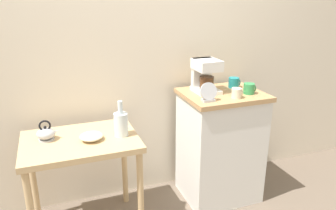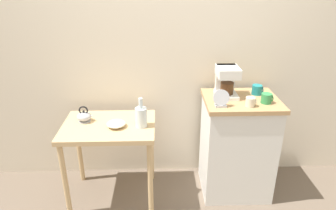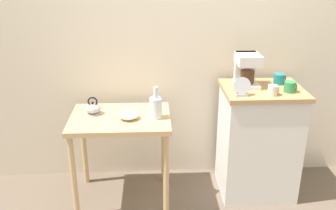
# 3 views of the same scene
# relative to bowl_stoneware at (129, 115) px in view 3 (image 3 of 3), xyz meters

# --- Properties ---
(ground_plane) EXTENTS (8.00, 8.00, 0.00)m
(ground_plane) POSITION_rel_bowl_stoneware_xyz_m (0.48, 0.05, -0.76)
(ground_plane) COLOR #6B5B4C
(back_wall) EXTENTS (4.40, 0.10, 2.80)m
(back_wall) POSITION_rel_bowl_stoneware_xyz_m (0.58, 0.48, 0.64)
(back_wall) COLOR beige
(back_wall) RESTS_ON ground_plane
(wooden_table) EXTENTS (0.77, 0.56, 0.73)m
(wooden_table) POSITION_rel_bowl_stoneware_xyz_m (-0.07, 0.04, -0.14)
(wooden_table) COLOR tan
(wooden_table) RESTS_ON ground_plane
(kitchen_counter) EXTENTS (0.63, 0.52, 0.93)m
(kitchen_counter) POSITION_rel_bowl_stoneware_xyz_m (1.05, 0.11, -0.30)
(kitchen_counter) COLOR white
(kitchen_counter) RESTS_ON ground_plane
(bowl_stoneware) EXTENTS (0.15, 0.15, 0.05)m
(bowl_stoneware) POSITION_rel_bowl_stoneware_xyz_m (0.00, 0.00, 0.00)
(bowl_stoneware) COLOR beige
(bowl_stoneware) RESTS_ON wooden_table
(teakettle) EXTENTS (0.15, 0.12, 0.14)m
(teakettle) POSITION_rel_bowl_stoneware_xyz_m (-0.28, 0.11, 0.02)
(teakettle) COLOR #B2B5BA
(teakettle) RESTS_ON wooden_table
(glass_carafe_vase) EXTENTS (0.10, 0.10, 0.25)m
(glass_carafe_vase) POSITION_rel_bowl_stoneware_xyz_m (0.21, 0.01, 0.06)
(glass_carafe_vase) COLOR silver
(glass_carafe_vase) RESTS_ON wooden_table
(coffee_maker) EXTENTS (0.18, 0.22, 0.26)m
(coffee_maker) POSITION_rel_bowl_stoneware_xyz_m (0.93, 0.19, 0.31)
(coffee_maker) COLOR white
(coffee_maker) RESTS_ON kitchen_counter
(mug_dark_teal) EXTENTS (0.09, 0.09, 0.08)m
(mug_dark_teal) POSITION_rel_bowl_stoneware_xyz_m (1.21, 0.21, 0.21)
(mug_dark_teal) COLOR teal
(mug_dark_teal) RESTS_ON kitchen_counter
(mug_tall_green) EXTENTS (0.09, 0.09, 0.08)m
(mug_tall_green) POSITION_rel_bowl_stoneware_xyz_m (1.23, 0.01, 0.20)
(mug_tall_green) COLOR #338C4C
(mug_tall_green) RESTS_ON kitchen_counter
(mug_small_cream) EXTENTS (0.08, 0.07, 0.08)m
(mug_small_cream) POSITION_rel_bowl_stoneware_xyz_m (1.08, -0.05, 0.20)
(mug_small_cream) COLOR beige
(mug_small_cream) RESTS_ON kitchen_counter
(table_clock) EXTENTS (0.13, 0.06, 0.14)m
(table_clock) POSITION_rel_bowl_stoneware_xyz_m (0.84, -0.05, 0.22)
(table_clock) COLOR #B2B5BA
(table_clock) RESTS_ON kitchen_counter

